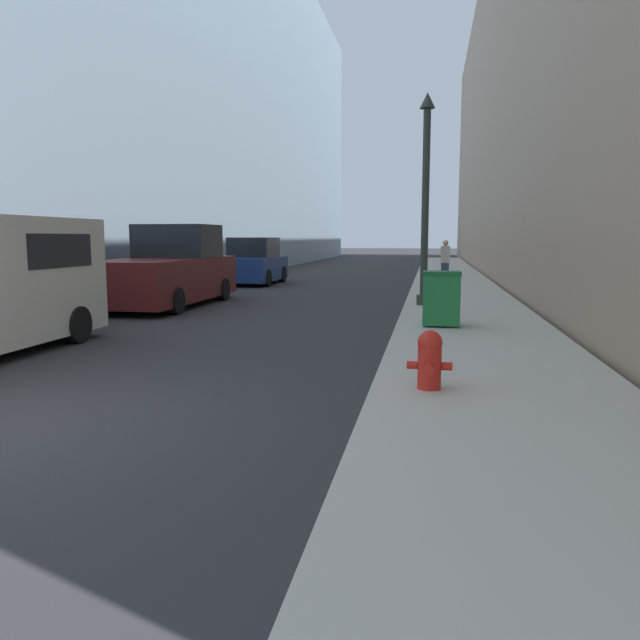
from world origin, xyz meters
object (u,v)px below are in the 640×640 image
object	(u,v)px
pickup_truck	(167,272)
pedestrian_on_sidewalk	(445,262)
parked_sedan_near	(254,263)
lamppost	(425,197)
fire_hydrant	(430,358)
trash_bin	(441,298)

from	to	relation	value
pickup_truck	pedestrian_on_sidewalk	world-z (taller)	pickup_truck
parked_sedan_near	pedestrian_on_sidewalk	bearing A→B (deg)	-4.15
lamppost	pedestrian_on_sidewalk	distance (m)	7.46
fire_hydrant	trash_bin	bearing A→B (deg)	87.75
fire_hydrant	pickup_truck	size ratio (longest dim) A/B	0.12
trash_bin	parked_sedan_near	world-z (taller)	parked_sedan_near
trash_bin	parked_sedan_near	xyz separation A→B (m)	(-6.98, 11.49, 0.14)
trash_bin	pedestrian_on_sidewalk	xyz separation A→B (m)	(0.29, 10.96, 0.26)
pickup_truck	trash_bin	bearing A→B (deg)	-27.23
fire_hydrant	trash_bin	world-z (taller)	trash_bin
lamppost	parked_sedan_near	world-z (taller)	lamppost
fire_hydrant	lamppost	bearing A→B (deg)	91.17
pickup_truck	lamppost	bearing A→B (deg)	0.87
fire_hydrant	parked_sedan_near	distance (m)	17.89
lamppost	pedestrian_on_sidewalk	bearing A→B (deg)	84.68
pickup_truck	parked_sedan_near	world-z (taller)	pickup_truck
trash_bin	lamppost	bearing A→B (deg)	95.76
lamppost	trash_bin	bearing A→B (deg)	-84.24
pickup_truck	fire_hydrant	bearing A→B (deg)	-51.58
fire_hydrant	pickup_truck	world-z (taller)	pickup_truck
pickup_truck	pedestrian_on_sidewalk	xyz separation A→B (m)	(7.41, 7.30, 0.03)
lamppost	parked_sedan_near	xyz separation A→B (m)	(-6.60, 7.72, -1.98)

